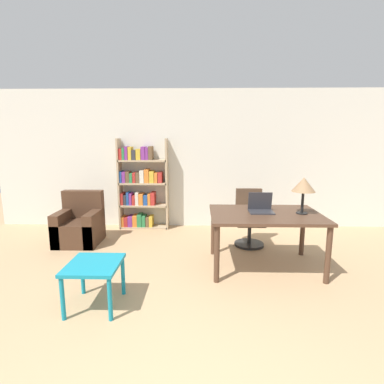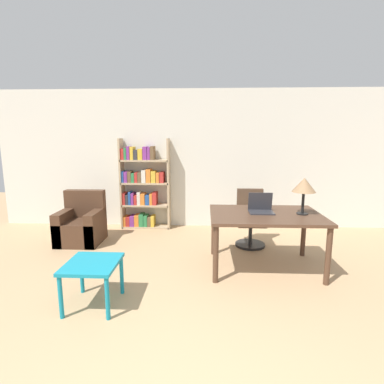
# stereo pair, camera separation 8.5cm
# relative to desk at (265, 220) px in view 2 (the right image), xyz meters

# --- Properties ---
(wall_back) EXTENTS (8.00, 0.06, 2.70)m
(wall_back) POSITION_rel_desk_xyz_m (-0.96, 2.00, 0.67)
(wall_back) COLOR silver
(wall_back) RESTS_ON ground_plane
(desk) EXTENTS (1.48, 1.04, 0.77)m
(desk) POSITION_rel_desk_xyz_m (0.00, 0.00, 0.00)
(desk) COLOR #4C3323
(desk) RESTS_ON ground_plane
(laptop) EXTENTS (0.33, 0.25, 0.26)m
(laptop) POSITION_rel_desk_xyz_m (-0.05, 0.07, 0.15)
(laptop) COLOR #2D2D33
(laptop) RESTS_ON desk
(table_lamp) EXTENTS (0.31, 0.31, 0.49)m
(table_lamp) POSITION_rel_desk_xyz_m (0.48, -0.01, 0.48)
(table_lamp) COLOR black
(table_lamp) RESTS_ON desk
(office_chair) EXTENTS (0.49, 0.49, 0.93)m
(office_chair) POSITION_rel_desk_xyz_m (-0.06, 0.91, -0.25)
(office_chair) COLOR black
(office_chair) RESTS_ON ground_plane
(side_table_blue) EXTENTS (0.54, 0.58, 0.49)m
(side_table_blue) POSITION_rel_desk_xyz_m (-2.00, -1.03, -0.27)
(side_table_blue) COLOR teal
(side_table_blue) RESTS_ON ground_plane
(armchair) EXTENTS (0.69, 0.68, 0.87)m
(armchair) POSITION_rel_desk_xyz_m (-2.93, 0.91, -0.39)
(armchair) COLOR #472D1E
(armchair) RESTS_ON ground_plane
(bookshelf) EXTENTS (0.96, 0.28, 1.76)m
(bookshelf) POSITION_rel_desk_xyz_m (-2.05, 1.81, 0.14)
(bookshelf) COLOR tan
(bookshelf) RESTS_ON ground_plane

